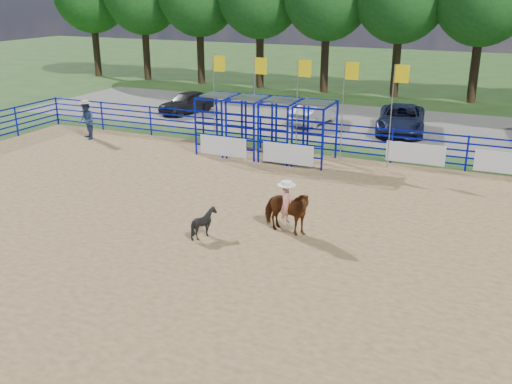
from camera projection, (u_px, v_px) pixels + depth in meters
The scene contains 11 objects.
ground at pixel (219, 241), 16.68m from camera, with size 120.00×120.00×0.00m, color #315120.
arena_dirt at pixel (218, 240), 16.68m from camera, with size 30.00×20.00×0.02m, color #98794C.
gravel_strip at pixel (361, 123), 31.32m from camera, with size 40.00×10.00×0.01m, color slate.
horse_and_rider at pixel (286, 208), 16.90m from camera, with size 1.77×1.02×2.25m.
calf at pixel (204, 223), 16.78m from camera, with size 0.70×0.79×0.87m, color black.
spectator_cowboy at pixel (86, 120), 27.67m from camera, with size 1.12×1.09×1.87m.
car_a at pixel (187, 102), 33.81m from camera, with size 1.50×3.74×1.27m, color black.
car_b at pixel (315, 113), 31.03m from camera, with size 1.30×3.73×1.23m, color gray.
car_c at pixel (401, 119), 29.11m from camera, with size 2.29×4.96×1.38m, color #141934.
perimeter_fence at pixel (218, 217), 16.43m from camera, with size 30.10×20.10×1.50m.
chute_assembly at pixel (273, 129), 24.60m from camera, with size 19.32×2.41×4.20m.
Camera 1 is at (7.18, -13.49, 6.93)m, focal length 40.00 mm.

